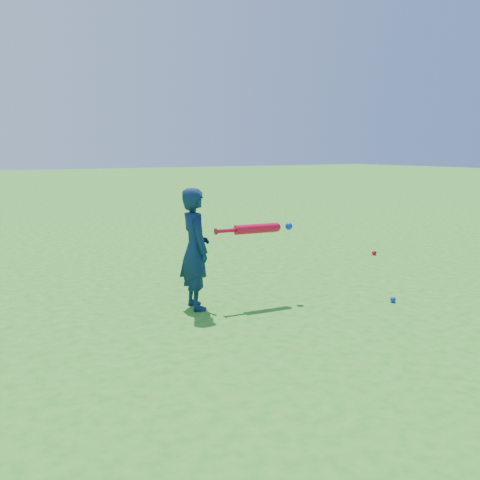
{
  "coord_description": "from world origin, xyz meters",
  "views": [
    {
      "loc": [
        -2.17,
        -5.11,
        1.6
      ],
      "look_at": [
        0.63,
        -0.39,
        0.67
      ],
      "focal_mm": 40.0,
      "sensor_mm": 36.0,
      "label": 1
    }
  ],
  "objects": [
    {
      "name": "child",
      "position": [
        0.13,
        -0.35,
        0.61
      ],
      "size": [
        0.35,
        0.48,
        1.23
      ],
      "primitive_type": "imported",
      "rotation": [
        0.0,
        0.0,
        1.44
      ],
      "color": "#0E2045",
      "rests_on": "ground"
    },
    {
      "name": "ground_ball_blue",
      "position": [
        2.01,
        -1.24,
        0.03
      ],
      "size": [
        0.06,
        0.06,
        0.06
      ],
      "primitive_type": "sphere",
      "color": "#0B32C5",
      "rests_on": "ground"
    },
    {
      "name": "bat_swing",
      "position": [
        0.82,
        -0.47,
        0.78
      ],
      "size": [
        0.9,
        0.15,
        0.1
      ],
      "rotation": [
        0.0,
        0.0,
        -0.09
      ],
      "color": "red",
      "rests_on": "ground"
    },
    {
      "name": "ground",
      "position": [
        0.0,
        0.0,
        0.0
      ],
      "size": [
        80.0,
        80.0,
        0.0
      ],
      "primitive_type": "plane",
      "color": "#24751C",
      "rests_on": "ground"
    },
    {
      "name": "ground_ball_red",
      "position": [
        3.69,
        0.74,
        0.04
      ],
      "size": [
        0.07,
        0.07,
        0.07
      ],
      "primitive_type": "sphere",
      "color": "red",
      "rests_on": "ground"
    }
  ]
}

